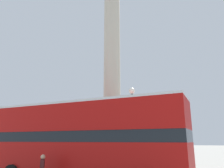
# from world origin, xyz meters

# --- Properties ---
(monument_column) EXTENTS (5.16, 5.16, 25.94)m
(monument_column) POSITION_xyz_m (0.00, 0.00, 8.38)
(monument_column) COLOR #BCB29E
(monument_column) RESTS_ON ground_plane
(bus_a) EXTENTS (10.87, 3.07, 4.28)m
(bus_a) POSITION_xyz_m (1.78, -6.78, 2.37)
(bus_a) COLOR #A80F0C
(bus_a) RESTS_ON ground_plane
(equestrian_statue) EXTENTS (4.34, 3.56, 5.83)m
(equestrian_statue) POSITION_xyz_m (-12.86, 3.74, 1.54)
(equestrian_statue) COLOR #BCB29E
(equestrian_statue) RESTS_ON ground_plane
(street_lamp) EXTENTS (0.42, 0.42, 5.66)m
(street_lamp) POSITION_xyz_m (3.38, -3.80, 3.17)
(street_lamp) COLOR black
(street_lamp) RESTS_ON ground_plane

